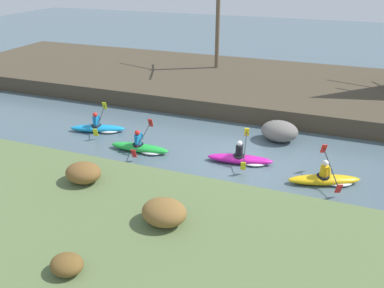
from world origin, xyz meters
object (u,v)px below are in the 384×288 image
(kayaker_far_back, at_px, (100,128))
(boulder_midstream, at_px, (279,131))
(kayaker_lead, at_px, (327,179))
(kayaker_trailing, at_px, (142,147))
(kayaker_middle, at_px, (243,159))

(kayaker_far_back, xyz_separation_m, boulder_midstream, (8.42, 1.99, 0.28))
(kayaker_lead, relative_size, boulder_midstream, 1.61)
(kayaker_trailing, height_order, kayaker_far_back, same)
(kayaker_lead, bearing_deg, kayaker_far_back, 152.82)
(kayaker_far_back, relative_size, boulder_midstream, 1.63)
(kayaker_middle, distance_m, kayaker_trailing, 4.45)
(kayaker_trailing, xyz_separation_m, kayaker_far_back, (-2.91, 1.22, 0.00))
(boulder_midstream, bearing_deg, kayaker_trailing, -149.74)
(kayaker_lead, relative_size, kayaker_trailing, 0.98)
(kayaker_middle, bearing_deg, kayaker_lead, -17.84)
(kayaker_middle, xyz_separation_m, kayaker_far_back, (-7.33, 0.72, 0.00))
(kayaker_trailing, distance_m, kayaker_far_back, 3.16)
(kayaker_far_back, bearing_deg, kayaker_middle, -23.02)
(boulder_midstream, bearing_deg, kayaker_lead, -54.76)
(kayaker_trailing, height_order, boulder_midstream, kayaker_trailing)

